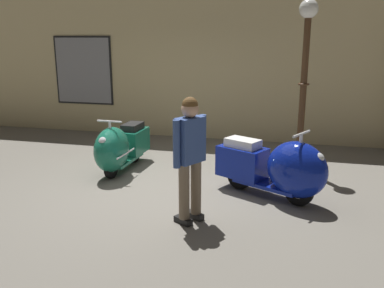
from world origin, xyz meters
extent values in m
plane|color=slate|center=(0.00, 0.00, 0.00)|extent=(60.00, 60.00, 0.00)
cube|color=#CCB784|center=(0.00, 3.45, 1.79)|extent=(18.00, 0.20, 3.58)
cube|color=black|center=(-2.90, 3.33, 1.46)|extent=(1.43, 0.03, 1.58)
cube|color=gray|center=(-2.90, 3.31, 1.46)|extent=(1.35, 0.01, 1.50)
cylinder|color=black|center=(-0.88, 0.32, 0.19)|extent=(0.09, 0.39, 0.39)
cylinder|color=silver|center=(-0.88, 0.32, 0.19)|extent=(0.10, 0.18, 0.17)
cylinder|color=black|center=(-0.84, 1.24, 0.19)|extent=(0.09, 0.39, 0.39)
cylinder|color=silver|center=(-0.84, 1.24, 0.19)|extent=(0.10, 0.18, 0.17)
cube|color=#196B51|center=(-0.86, 0.78, 0.17)|extent=(0.39, 0.93, 0.05)
ellipsoid|color=#196B51|center=(-0.88, 0.37, 0.47)|extent=(0.54, 0.83, 0.74)
cube|color=#196B51|center=(-0.84, 1.20, 0.41)|extent=(0.42, 0.67, 0.43)
cube|color=black|center=(-0.84, 1.20, 0.68)|extent=(0.29, 0.48, 0.12)
sphere|color=silver|center=(-0.89, 0.10, 0.67)|extent=(0.15, 0.15, 0.15)
cylinder|color=silver|center=(-0.88, 0.34, 0.81)|extent=(0.04, 0.04, 0.27)
cylinder|color=silver|center=(-0.88, 0.34, 0.94)|extent=(0.43, 0.05, 0.03)
cube|color=silver|center=(-0.63, 0.36, 0.42)|extent=(0.04, 0.65, 0.02)
cylinder|color=black|center=(2.09, -0.11, 0.21)|extent=(0.41, 0.26, 0.41)
cylinder|color=silver|center=(2.09, -0.11, 0.21)|extent=(0.21, 0.17, 0.19)
cylinder|color=black|center=(1.22, 0.34, 0.21)|extent=(0.41, 0.26, 0.41)
cylinder|color=silver|center=(1.22, 0.34, 0.21)|extent=(0.21, 0.17, 0.19)
cube|color=navy|center=(1.66, 0.11, 0.19)|extent=(1.05, 0.78, 0.05)
ellipsoid|color=navy|center=(2.05, -0.09, 0.50)|extent=(1.02, 0.88, 0.79)
cube|color=navy|center=(1.26, 0.32, 0.43)|extent=(0.82, 0.69, 0.46)
cube|color=silver|center=(1.26, 0.32, 0.72)|extent=(0.57, 0.48, 0.12)
sphere|color=silver|center=(2.31, -0.22, 0.72)|extent=(0.16, 0.16, 0.16)
cylinder|color=silver|center=(2.08, -0.10, 0.86)|extent=(0.05, 0.05, 0.29)
cylinder|color=silver|center=(2.08, -0.10, 1.01)|extent=(0.24, 0.42, 0.03)
cylinder|color=#472D19|center=(2.09, 1.57, 0.09)|extent=(0.28, 0.28, 0.18)
cylinder|color=#472D19|center=(2.09, 1.57, 1.36)|extent=(0.11, 0.11, 2.36)
torus|color=#472D19|center=(2.09, 1.57, 1.48)|extent=(0.19, 0.19, 0.04)
sphere|color=white|center=(2.09, 1.57, 2.68)|extent=(0.31, 0.31, 0.31)
cube|color=black|center=(0.81, -0.86, 0.04)|extent=(0.26, 0.21, 0.08)
cylinder|color=#72604C|center=(0.82, -0.87, 0.47)|extent=(0.13, 0.13, 0.78)
cube|color=black|center=(0.70, -1.04, 0.04)|extent=(0.26, 0.21, 0.08)
cylinder|color=#72604C|center=(0.72, -1.05, 0.47)|extent=(0.13, 0.13, 0.78)
cube|color=#334C8C|center=(0.77, -0.96, 1.06)|extent=(0.35, 0.41, 0.55)
cylinder|color=#334C8C|center=(0.88, -0.77, 1.05)|extent=(0.09, 0.09, 0.57)
cylinder|color=#334C8C|center=(0.66, -1.16, 1.05)|extent=(0.09, 0.09, 0.57)
sphere|color=tan|center=(0.77, -0.96, 1.43)|extent=(0.21, 0.21, 0.21)
sphere|color=brown|center=(0.77, -0.96, 1.48)|extent=(0.19, 0.19, 0.19)
camera|label=1|loc=(1.95, -5.62, 2.28)|focal=38.75mm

